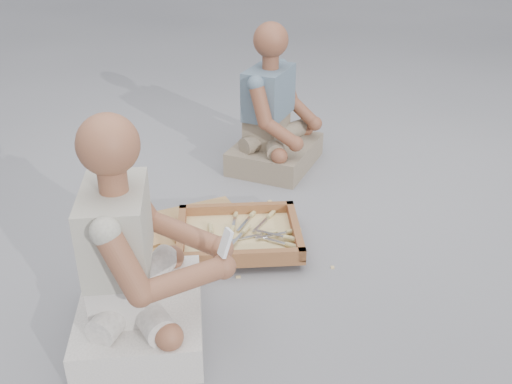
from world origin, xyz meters
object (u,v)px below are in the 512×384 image
object	(u,v)px
carved_panel	(186,228)
craftsman	(134,268)
companion	(274,120)
tool_tray	(239,235)

from	to	relation	value
carved_panel	craftsman	distance (m)	0.76
craftsman	carved_panel	bearing A→B (deg)	166.80
companion	craftsman	bearing A→B (deg)	3.68
carved_panel	companion	size ratio (longest dim) A/B	0.68
carved_panel	companion	world-z (taller)	companion
craftsman	companion	distance (m)	1.56
companion	tool_tray	bearing A→B (deg)	12.00
carved_panel	craftsman	world-z (taller)	craftsman
tool_tray	companion	distance (m)	0.94
craftsman	companion	world-z (taller)	craftsman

